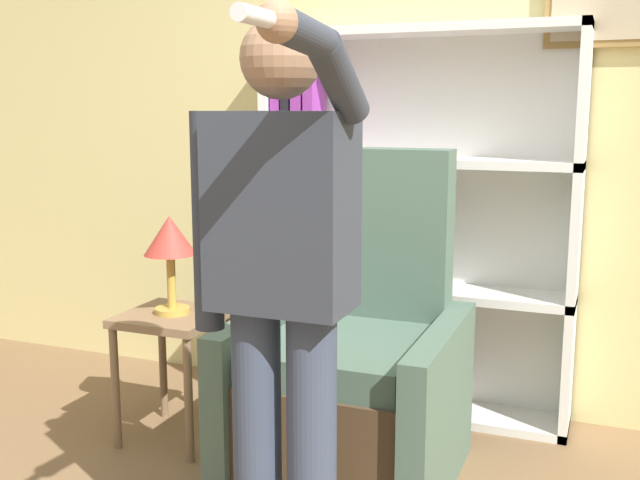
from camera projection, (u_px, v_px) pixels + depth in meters
name	position (u px, v px, depth m)	size (l,w,h in m)	color
wall_back	(408.00, 122.00, 3.65)	(8.00, 0.11, 2.80)	#DBCC84
bookcase	(385.00, 229.00, 3.62)	(1.49, 0.28, 1.84)	white
armchair	(354.00, 377.00, 3.01)	(0.83, 0.87, 1.30)	#4C3823
person_standing	(280.00, 277.00, 2.17)	(0.55, 0.78, 1.72)	#384256
side_table	(173.00, 336.00, 3.30)	(0.42, 0.42, 0.58)	#846647
table_lamp	(170.00, 242.00, 3.23)	(0.23, 0.23, 0.43)	gold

